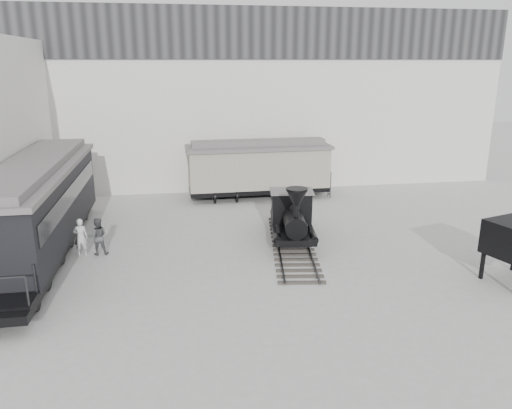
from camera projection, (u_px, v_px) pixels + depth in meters
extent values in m
plane|color=#9E9E9B|center=(289.00, 281.00, 18.63)|extent=(90.00, 90.00, 0.00)
cube|color=silver|center=(238.00, 101.00, 31.34)|extent=(34.00, 2.40, 11.00)
cube|color=#232326|center=(240.00, 33.00, 29.05)|extent=(34.00, 0.12, 3.00)
cube|color=#332E2A|center=(293.00, 245.00, 22.07)|extent=(2.92, 8.37, 0.14)
cube|color=#2D2D30|center=(278.00, 244.00, 22.04)|extent=(1.23, 8.13, 0.05)
cube|color=#2D2D30|center=(307.00, 244.00, 22.07)|extent=(1.23, 8.13, 0.05)
cylinder|color=black|center=(278.00, 236.00, 21.47)|extent=(0.24, 0.99, 0.98)
cylinder|color=black|center=(310.00, 236.00, 21.50)|extent=(0.24, 0.99, 0.98)
cylinder|color=black|center=(276.00, 228.00, 22.58)|extent=(0.24, 0.99, 0.98)
cylinder|color=black|center=(307.00, 227.00, 22.61)|extent=(0.24, 0.99, 0.98)
cube|color=black|center=(293.00, 230.00, 22.01)|extent=(2.22, 3.43, 0.25)
cylinder|color=black|center=(294.00, 222.00, 21.25)|extent=(1.17, 2.16, 0.89)
cylinder|color=black|center=(296.00, 211.00, 20.29)|extent=(0.26, 0.26, 0.54)
cone|color=black|center=(297.00, 198.00, 20.13)|extent=(0.97, 0.97, 0.62)
sphere|color=black|center=(294.00, 210.00, 21.48)|extent=(0.46, 0.46, 0.46)
cube|color=black|center=(291.00, 207.00, 22.56)|extent=(1.89, 1.44, 1.38)
cube|color=slate|center=(292.00, 191.00, 22.36)|extent=(2.09, 1.64, 0.07)
cube|color=black|center=(288.00, 207.00, 24.24)|extent=(1.84, 1.99, 0.80)
cylinder|color=black|center=(224.00, 193.00, 29.63)|extent=(1.84, 0.77, 0.73)
cylinder|color=black|center=(292.00, 190.00, 30.37)|extent=(1.84, 0.77, 0.73)
cube|color=black|center=(258.00, 188.00, 29.95)|extent=(8.26, 2.47, 0.27)
cube|color=gray|center=(258.00, 167.00, 29.60)|extent=(8.26, 2.56, 2.28)
cube|color=slate|center=(258.00, 147.00, 29.26)|extent=(8.54, 2.84, 0.18)
cube|color=slate|center=(258.00, 143.00, 29.19)|extent=(7.87, 1.27, 0.33)
cylinder|color=black|center=(8.00, 291.00, 16.85)|extent=(2.19, 0.84, 0.84)
cylinder|color=black|center=(60.00, 217.00, 24.78)|extent=(2.19, 0.84, 0.84)
cube|color=black|center=(38.00, 242.00, 20.75)|extent=(2.72, 13.75, 0.30)
cube|color=black|center=(38.00, 204.00, 20.91)|extent=(2.81, 11.96, 2.69)
cube|color=black|center=(72.00, 193.00, 21.02)|extent=(0.06, 11.16, 0.75)
cube|color=slate|center=(33.00, 170.00, 20.51)|extent=(3.01, 12.36, 0.20)
imported|color=silver|center=(81.00, 237.00, 20.86)|extent=(0.60, 0.40, 1.62)
imported|color=#4F5053|center=(98.00, 236.00, 20.96)|extent=(0.81, 0.64, 1.61)
cube|color=black|center=(482.00, 265.00, 18.67)|extent=(0.15, 0.15, 1.08)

